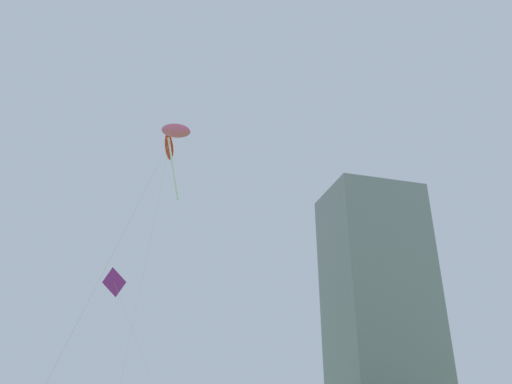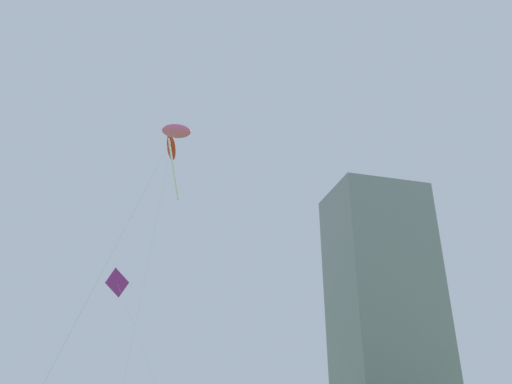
{
  "view_description": "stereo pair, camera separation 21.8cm",
  "coord_description": "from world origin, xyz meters",
  "px_view_note": "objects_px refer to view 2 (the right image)",
  "views": [
    {
      "loc": [
        -2.33,
        -14.69,
        1.91
      ],
      "look_at": [
        0.71,
        6.26,
        11.93
      ],
      "focal_mm": 36.18,
      "sensor_mm": 36.0,
      "label": 1
    },
    {
      "loc": [
        -2.11,
        -14.72,
        1.91
      ],
      "look_at": [
        0.71,
        6.26,
        11.93
      ],
      "focal_mm": 36.18,
      "sensor_mm": 36.0,
      "label": 2
    }
  ],
  "objects_px": {
    "kite_flying_1": "(118,284)",
    "distant_highrise_0": "(385,306)",
    "kite_flying_0": "(171,148)",
    "kite_flying_2": "(176,133)"
  },
  "relations": [
    {
      "from": "kite_flying_1",
      "to": "distant_highrise_0",
      "type": "xyz_separation_m",
      "value": [
        52.69,
        74.86,
        16.5
      ]
    },
    {
      "from": "kite_flying_0",
      "to": "kite_flying_1",
      "type": "height_order",
      "value": "kite_flying_0"
    },
    {
      "from": "kite_flying_2",
      "to": "kite_flying_1",
      "type": "bearing_deg",
      "value": 103.05
    },
    {
      "from": "kite_flying_0",
      "to": "kite_flying_2",
      "type": "xyz_separation_m",
      "value": [
        1.02,
        -15.73,
        -8.14
      ]
    },
    {
      "from": "kite_flying_0",
      "to": "kite_flying_1",
      "type": "xyz_separation_m",
      "value": [
        -3.73,
        4.78,
        -10.53
      ]
    },
    {
      "from": "kite_flying_2",
      "to": "distant_highrise_0",
      "type": "distance_m",
      "value": 107.66
    },
    {
      "from": "distant_highrise_0",
      "to": "kite_flying_1",
      "type": "bearing_deg",
      "value": -132.57
    },
    {
      "from": "distant_highrise_0",
      "to": "kite_flying_0",
      "type": "bearing_deg",
      "value": -129.01
    },
    {
      "from": "kite_flying_1",
      "to": "kite_flying_2",
      "type": "relative_size",
      "value": 0.86
    },
    {
      "from": "kite_flying_0",
      "to": "kite_flying_2",
      "type": "height_order",
      "value": "kite_flying_0"
    }
  ]
}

